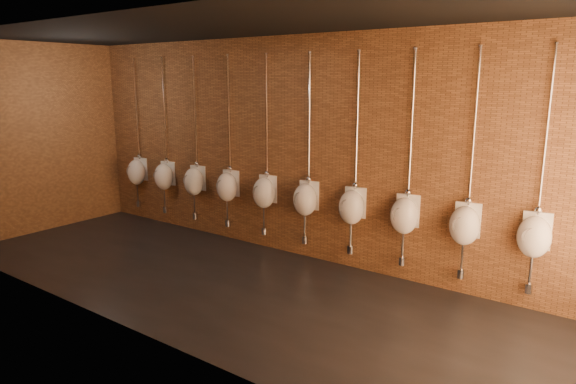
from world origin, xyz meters
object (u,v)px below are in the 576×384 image
urinal_5 (305,198)px  urinal_9 (534,235)px  urinal_3 (227,186)px  urinal_4 (264,192)px  urinal_0 (137,171)px  urinal_1 (164,176)px  urinal_2 (194,180)px  urinal_6 (352,206)px  urinal_7 (405,214)px  urinal_8 (465,224)px

urinal_5 → urinal_9: same height
urinal_3 → urinal_5: same height
urinal_4 → urinal_9: (3.79, 0.00, 0.00)m
urinal_9 → urinal_5: bearing=180.0°
urinal_0 → urinal_1: same height
urinal_2 → urinal_3: 0.76m
urinal_1 → urinal_6: size_ratio=1.00×
urinal_3 → urinal_7: size_ratio=1.00×
urinal_3 → urinal_5: 1.51m
urinal_4 → urinal_8: (3.03, 0.00, 0.00)m
urinal_2 → urinal_5: 2.27m
urinal_2 → urinal_7: bearing=0.0°
urinal_4 → urinal_6: 1.51m
urinal_8 → urinal_9: (0.76, 0.00, 0.00)m
urinal_0 → urinal_6: (4.54, 0.00, 0.00)m
urinal_5 → urinal_2: bearing=180.0°
urinal_0 → urinal_8: (6.06, 0.00, 0.00)m
urinal_8 → urinal_2: bearing=180.0°
urinal_5 → urinal_6: same height
urinal_3 → urinal_8: bearing=0.0°
urinal_2 → urinal_9: same height
urinal_2 → urinal_5: size_ratio=1.00×
urinal_2 → urinal_8: size_ratio=1.00×
urinal_4 → urinal_7: 2.27m
urinal_1 → urinal_6: (3.79, 0.00, 0.00)m
urinal_9 → urinal_6: bearing=180.0°
urinal_6 → urinal_7: same height
urinal_2 → urinal_4: bearing=0.0°
urinal_2 → urinal_7: same height
urinal_4 → urinal_9: 3.79m
urinal_0 → urinal_5: size_ratio=1.00×
urinal_2 → urinal_4: (1.51, 0.00, 0.00)m
urinal_0 → urinal_4: size_ratio=1.00×
urinal_1 → urinal_5: same height
urinal_6 → urinal_4: bearing=180.0°
urinal_6 → urinal_7: bearing=0.0°
urinal_4 → urinal_6: same height
urinal_2 → urinal_9: (5.30, 0.00, 0.00)m
urinal_1 → urinal_9: same height
urinal_2 → urinal_5: (2.27, 0.00, 0.00)m
urinal_6 → urinal_8: same height
urinal_1 → urinal_9: (6.06, 0.00, 0.00)m
urinal_3 → urinal_6: size_ratio=1.00×
urinal_1 → urinal_9: bearing=0.0°
urinal_8 → urinal_9: size_ratio=1.00×
urinal_7 → urinal_8: 0.76m
urinal_6 → urinal_2: bearing=180.0°
urinal_6 → urinal_3: bearing=180.0°
urinal_0 → urinal_4: (3.03, 0.00, 0.00)m
urinal_1 → urinal_4: size_ratio=1.00×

